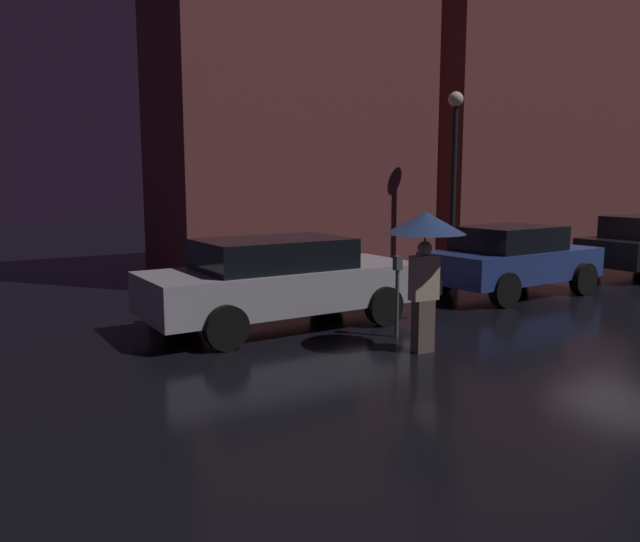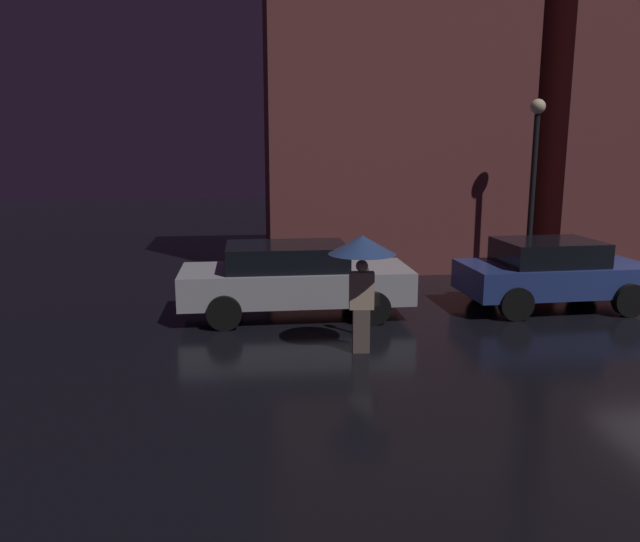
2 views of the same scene
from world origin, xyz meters
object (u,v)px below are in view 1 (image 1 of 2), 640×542
object	(u,v)px
parked_car_silver	(281,280)
pedestrian_with_umbrella	(425,238)
parked_car_blue	(511,258)
street_lamp_near	(454,158)
parking_meter	(397,287)

from	to	relation	value
parked_car_silver	pedestrian_with_umbrella	distance (m)	2.80
parked_car_blue	street_lamp_near	bearing A→B (deg)	74.43
pedestrian_with_umbrella	parked_car_silver	bearing A→B (deg)	-63.77
parked_car_silver	pedestrian_with_umbrella	size ratio (longest dim) A/B	2.33
parked_car_silver	parked_car_blue	size ratio (longest dim) A/B	1.17
parked_car_silver	pedestrian_with_umbrella	xyz separation A→B (m)	(0.95, -2.49, 0.86)
pedestrian_with_umbrella	street_lamp_near	xyz separation A→B (m)	(5.26, 4.86, 1.32)
parked_car_blue	pedestrian_with_umbrella	bearing A→B (deg)	-154.20
parking_meter	street_lamp_near	world-z (taller)	street_lamp_near
parked_car_blue	pedestrian_with_umbrella	world-z (taller)	pedestrian_with_umbrella
pedestrian_with_umbrella	parked_car_blue	bearing A→B (deg)	-147.11
parked_car_blue	parking_meter	world-z (taller)	parked_car_blue
pedestrian_with_umbrella	street_lamp_near	bearing A→B (deg)	-131.90
parking_meter	street_lamp_near	distance (m)	6.78
parked_car_blue	parking_meter	distance (m)	4.70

